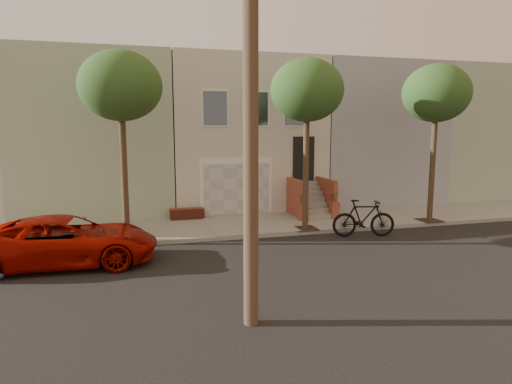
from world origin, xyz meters
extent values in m
plane|color=black|center=(0.00, 0.00, 0.00)|extent=(90.00, 90.00, 0.00)
cube|color=gray|center=(0.00, 5.35, 0.07)|extent=(40.00, 3.70, 0.15)
cube|color=beige|center=(0.00, 11.20, 3.65)|extent=(7.00, 8.00, 7.00)
cube|color=gray|center=(-6.80, 11.20, 3.65)|extent=(6.50, 8.00, 7.00)
cube|color=gray|center=(6.80, 11.20, 3.65)|extent=(6.50, 8.00, 7.00)
cube|color=gray|center=(13.30, 11.20, 3.65)|extent=(6.50, 8.00, 7.00)
cube|color=white|center=(-0.90, 7.22, 1.40)|extent=(3.20, 0.12, 2.50)
cube|color=beige|center=(-0.90, 7.16, 1.30)|extent=(2.90, 0.06, 2.20)
cube|color=gray|center=(-0.90, 5.35, 0.16)|extent=(3.20, 3.70, 0.02)
cube|color=maroon|center=(-3.10, 6.90, 0.37)|extent=(1.40, 0.45, 0.44)
cube|color=black|center=(2.20, 7.17, 2.55)|extent=(1.00, 0.06, 2.00)
cube|color=#3F4751|center=(-1.80, 7.17, 4.75)|extent=(1.00, 0.06, 1.40)
cube|color=white|center=(-1.80, 7.19, 4.75)|extent=(1.15, 0.05, 1.55)
cube|color=#3F4751|center=(0.00, 7.17, 4.75)|extent=(1.00, 0.06, 1.40)
cube|color=white|center=(0.00, 7.19, 4.75)|extent=(1.15, 0.05, 1.55)
cube|color=#3F4751|center=(1.80, 7.17, 4.75)|extent=(1.00, 0.06, 1.40)
cube|color=white|center=(1.80, 7.19, 4.75)|extent=(1.15, 0.05, 1.55)
cube|color=gray|center=(2.20, 5.38, 0.25)|extent=(1.20, 0.28, 0.20)
cube|color=gray|center=(2.20, 5.66, 0.45)|extent=(1.20, 0.28, 0.20)
cube|color=gray|center=(2.20, 5.94, 0.65)|extent=(1.20, 0.28, 0.20)
cube|color=gray|center=(2.20, 6.22, 0.85)|extent=(1.20, 0.28, 0.20)
cube|color=gray|center=(2.20, 6.50, 1.05)|extent=(1.20, 0.28, 0.20)
cube|color=gray|center=(2.20, 6.78, 1.25)|extent=(1.20, 0.28, 0.20)
cube|color=gray|center=(2.20, 7.06, 1.45)|extent=(1.20, 0.28, 0.20)
cube|color=brown|center=(1.50, 6.22, 0.95)|extent=(0.18, 1.96, 1.60)
cube|color=brown|center=(2.90, 6.22, 0.95)|extent=(0.18, 1.96, 1.60)
cube|color=brown|center=(1.50, 5.34, 0.50)|extent=(0.35, 0.35, 0.70)
imported|color=#214318|center=(1.50, 5.34, 1.07)|extent=(0.40, 0.35, 0.45)
cube|color=brown|center=(2.90, 5.34, 0.50)|extent=(0.35, 0.35, 0.70)
imported|color=#214318|center=(2.90, 5.34, 1.07)|extent=(0.41, 0.35, 0.45)
cube|color=#2D2116|center=(-5.50, 3.90, 0.15)|extent=(0.90, 0.90, 0.02)
cylinder|color=#342517|center=(-5.50, 3.90, 2.25)|extent=(0.22, 0.22, 4.20)
ellipsoid|color=#214318|center=(-5.50, 3.90, 5.30)|extent=(2.70, 2.57, 2.29)
cube|color=#2D2116|center=(1.00, 3.90, 0.15)|extent=(0.90, 0.90, 0.02)
cylinder|color=#342517|center=(1.00, 3.90, 2.25)|extent=(0.22, 0.22, 4.20)
ellipsoid|color=#214318|center=(1.00, 3.90, 5.30)|extent=(2.70, 2.57, 2.29)
cube|color=#2D2116|center=(6.50, 3.90, 0.15)|extent=(0.90, 0.90, 0.02)
cylinder|color=#342517|center=(6.50, 3.90, 2.25)|extent=(0.22, 0.22, 4.20)
ellipsoid|color=#214318|center=(6.50, 3.90, 5.30)|extent=(2.70, 2.57, 2.29)
cylinder|color=#412B1E|center=(-3.00, -3.20, 5.00)|extent=(0.30, 0.30, 10.00)
imported|color=#940800|center=(-7.16, 2.00, 0.72)|extent=(5.24, 2.59, 1.43)
imported|color=black|center=(2.81, 2.72, 0.69)|extent=(2.37, 1.15, 1.37)
camera|label=1|loc=(-5.19, -11.48, 3.97)|focal=31.13mm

